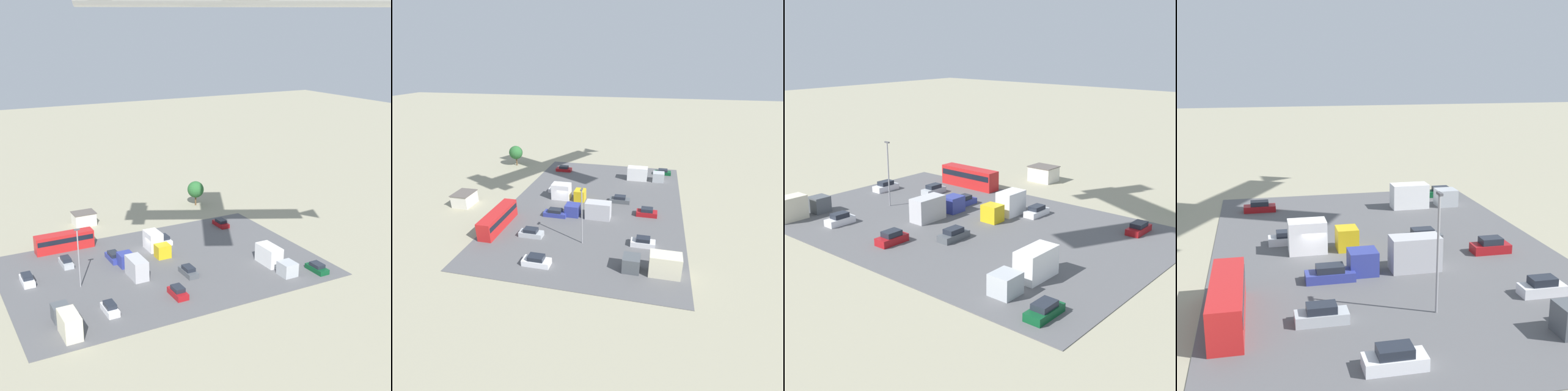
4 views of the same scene
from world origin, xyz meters
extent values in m
plane|color=gray|center=(0.00, 0.00, 0.00)|extent=(400.00, 400.00, 0.00)
cube|color=#565659|center=(0.00, 7.38, 0.04)|extent=(53.47, 35.68, 0.08)
cube|color=silver|center=(5.74, -19.83, 1.31)|extent=(4.44, 3.60, 2.62)
cube|color=#59514C|center=(5.74, -19.83, 2.68)|extent=(4.68, 3.84, 0.12)
cube|color=red|center=(13.06, -8.17, 1.73)|extent=(10.76, 2.50, 3.29)
cube|color=black|center=(13.06, -8.17, 2.32)|extent=(10.33, 2.54, 0.92)
cube|color=silver|center=(13.58, 18.12, 0.54)|extent=(1.72, 4.02, 0.93)
cube|color=#1E232D|center=(13.58, 18.12, 1.35)|extent=(1.45, 2.25, 0.68)
cube|color=silver|center=(22.22, 2.76, 0.55)|extent=(1.83, 4.26, 0.93)
cube|color=#1E232D|center=(22.22, 2.76, 1.35)|extent=(1.54, 2.39, 0.68)
cube|color=navy|center=(6.65, 0.65, 0.52)|extent=(1.85, 4.56, 0.88)
cube|color=#1E232D|center=(6.65, 0.65, 1.28)|extent=(1.55, 2.56, 0.64)
cube|color=maroon|center=(2.60, 18.27, 0.56)|extent=(1.89, 4.05, 0.95)
cube|color=#1E232D|center=(2.60, 18.27, 1.38)|extent=(1.58, 2.27, 0.70)
cube|color=silver|center=(-4.80, -2.57, 0.51)|extent=(1.80, 4.05, 0.85)
cube|color=#1E232D|center=(-4.80, -2.57, 1.25)|extent=(1.51, 2.27, 0.63)
cube|color=#4C5156|center=(-2.35, 12.31, 0.52)|extent=(1.82, 4.29, 0.88)
cube|color=#1E232D|center=(-2.35, 12.31, 1.29)|extent=(1.53, 2.40, 0.65)
cube|color=#0C4723|center=(-22.32, 21.40, 0.50)|extent=(1.92, 4.20, 0.84)
cube|color=#1E232D|center=(-22.32, 21.40, 1.23)|extent=(1.61, 2.35, 0.62)
cube|color=#ADB2B7|center=(14.76, -1.13, 0.52)|extent=(1.72, 4.16, 0.89)
cube|color=#1E232D|center=(14.76, -1.13, 1.29)|extent=(1.45, 2.33, 0.65)
cube|color=maroon|center=(-19.15, -5.30, 0.50)|extent=(1.85, 4.19, 0.83)
cube|color=#1E232D|center=(-19.15, -5.30, 1.22)|extent=(1.55, 2.35, 0.61)
cube|color=gold|center=(-1.61, 3.63, 1.29)|extent=(2.54, 2.24, 2.42)
cube|color=white|center=(-1.61, -0.60, 1.81)|extent=(2.54, 3.98, 3.46)
cube|color=#4C5156|center=(20.42, 16.77, 1.27)|extent=(2.37, 2.52, 2.38)
cube|color=beige|center=(20.42, 21.54, 1.78)|extent=(2.37, 4.49, 3.39)
cube|color=navy|center=(5.62, 3.91, 1.26)|extent=(2.43, 2.72, 2.36)
cube|color=#B2B2B7|center=(5.62, 9.05, 1.77)|extent=(2.43, 4.83, 3.37)
cube|color=#ADB2B7|center=(-16.88, 20.25, 1.25)|extent=(2.57, 2.80, 2.33)
cube|color=white|center=(-16.88, 14.96, 1.75)|extent=(2.57, 4.98, 3.33)
cylinder|color=brown|center=(-21.19, -20.25, 1.20)|extent=(0.36, 0.36, 2.40)
sphere|color=#28602D|center=(-21.19, -20.25, 3.83)|extent=(3.82, 3.82, 3.82)
cylinder|color=gray|center=(14.95, 8.07, 4.90)|extent=(0.20, 0.20, 9.64)
cube|color=#4C4C51|center=(14.95, 8.07, 9.90)|extent=(0.90, 0.28, 0.20)
camera|label=1|loc=(36.04, 86.30, 39.97)|focal=50.00mm
camera|label=2|loc=(57.37, 18.52, 28.52)|focal=28.00mm
camera|label=3|loc=(-47.06, 59.44, 24.74)|focal=50.00mm
camera|label=4|loc=(53.17, -5.47, 19.61)|focal=50.00mm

